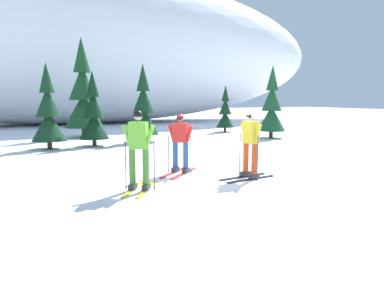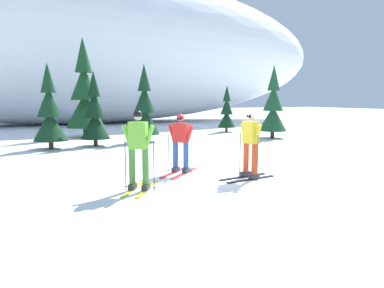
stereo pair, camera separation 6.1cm
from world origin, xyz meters
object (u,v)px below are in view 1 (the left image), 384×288
Objects in this scene: skier_yellow_jacket at (250,143)px; pine_tree_center at (83,96)px; pine_tree_far_right at (272,108)px; pine_tree_center_left at (93,115)px; skier_lime_jacket at (139,149)px; pine_tree_right at (225,112)px; skier_red_jacket at (180,142)px; pine_tree_left at (48,113)px; pine_tree_center_right at (143,110)px.

pine_tree_center reaches higher than skier_yellow_jacket.
pine_tree_center_left is at bearing 175.84° from pine_tree_far_right.
pine_tree_center_left is at bearing 87.87° from skier_lime_jacket.
pine_tree_right is 4.08m from pine_tree_far_right.
pine_tree_center_left is at bearing 100.93° from skier_red_jacket.
skier_lime_jacket is 2.12m from skier_red_jacket.
pine_tree_left is 11.15m from pine_tree_right.
skier_lime_jacket is 0.48× the size of pine_tree_far_right.
pine_tree_left is (-4.60, 8.07, 0.56)m from skier_yellow_jacket.
skier_red_jacket is 0.31× the size of pine_tree_center.
pine_tree_far_right is (9.14, -4.72, -0.64)m from pine_tree_center.
pine_tree_center is 1.83× the size of pine_tree_right.
pine_tree_center is 10.30m from pine_tree_far_right.
pine_tree_left is 4.39m from pine_tree_center_right.
pine_tree_center is (0.12, 4.05, 0.87)m from pine_tree_center_left.
pine_tree_left is 1.08× the size of pine_tree_center_left.
pine_tree_far_right is (7.94, 6.12, 0.75)m from skier_red_jacket.
pine_tree_center_right is at bearing -56.18° from pine_tree_center.
skier_lime_jacket is 0.51× the size of pine_tree_left.
pine_tree_center_right is 0.97× the size of pine_tree_far_right.
pine_tree_left is 4.68m from pine_tree_center.
pine_tree_center reaches higher than pine_tree_center_right.
pine_tree_far_right is at bearing -4.16° from pine_tree_center_left.
pine_tree_center_right reaches higher than skier_yellow_jacket.
pine_tree_right reaches higher than skier_yellow_jacket.
skier_yellow_jacket is (3.04, -0.03, -0.04)m from skier_lime_jacket.
pine_tree_right is 0.76× the size of pine_tree_far_right.
skier_red_jacket is (1.61, 1.37, -0.10)m from skier_lime_jacket.
pine_tree_center_left reaches higher than skier_lime_jacket.
pine_tree_left is 0.93× the size of pine_tree_far_right.
pine_tree_far_right reaches higher than skier_lime_jacket.
pine_tree_center is 8.70m from pine_tree_right.
pine_tree_center is (-2.61, 12.24, 1.32)m from skier_yellow_jacket.
pine_tree_center_left is at bearing 3.88° from pine_tree_left.
skier_lime_jacket is 14.64m from pine_tree_right.
pine_tree_far_right is at bearing 37.61° from skier_red_jacket.
skier_lime_jacket is at bearing -107.68° from pine_tree_center_right.
pine_tree_center_left is 1.13× the size of pine_tree_right.
pine_tree_left is 0.67× the size of pine_tree_center.
pine_tree_left reaches higher than skier_lime_jacket.
pine_tree_far_right reaches higher than skier_yellow_jacket.
skier_lime_jacket is 8.18m from pine_tree_center_left.
pine_tree_right reaches higher than skier_red_jacket.
skier_red_jacket is 6.94m from pine_tree_center_left.
pine_tree_far_right reaches higher than pine_tree_center_right.
pine_tree_center_left reaches higher than pine_tree_right.
skier_yellow_jacket is 0.33× the size of pine_tree_center.
pine_tree_far_right is (6.78, -1.21, 0.04)m from pine_tree_center_right.
pine_tree_far_right is (6.52, 7.52, 0.68)m from skier_yellow_jacket.
skier_lime_jacket is 0.63× the size of pine_tree_right.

